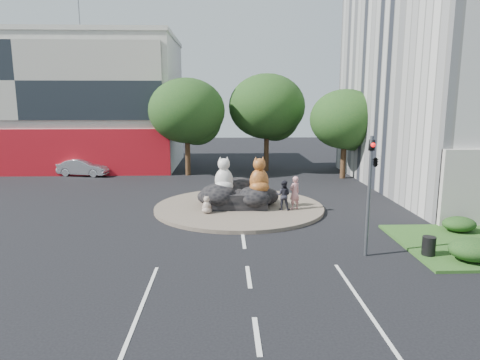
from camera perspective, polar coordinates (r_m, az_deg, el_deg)
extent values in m
plane|color=black|center=(16.08, 1.15, -12.79)|extent=(120.00, 120.00, 0.00)
cylinder|color=brown|center=(25.54, -0.14, -3.66)|extent=(10.00, 10.00, 0.20)
cube|color=silver|center=(46.05, -24.32, 9.17)|extent=(25.00, 12.00, 12.00)
cube|color=#A50F19|center=(40.73, -27.06, 3.24)|extent=(25.00, 0.30, 4.00)
cube|color=#B2AD9E|center=(40.48, -27.81, 11.67)|extent=(24.00, 0.15, 6.50)
cube|color=silver|center=(46.41, -24.93, 16.83)|extent=(25.20, 12.20, 0.40)
cylinder|color=#595B60|center=(47.69, -20.68, 20.21)|extent=(0.10, 0.10, 5.00)
cylinder|color=#382314|center=(37.15, -6.98, 3.51)|extent=(0.44, 0.44, 3.74)
ellipsoid|color=#123916|center=(36.88, -7.11, 9.16)|extent=(6.46, 6.46, 5.49)
sphere|color=#123916|center=(37.35, -5.78, 7.90)|extent=(4.25, 4.25, 4.25)
sphere|color=#123916|center=(36.67, -8.23, 8.19)|extent=(3.74, 3.74, 3.74)
cylinder|color=#382314|center=(39.18, 3.54, 4.10)|extent=(0.44, 0.44, 3.96)
ellipsoid|color=#123916|center=(38.94, 3.60, 9.77)|extent=(6.84, 6.84, 5.81)
sphere|color=#123916|center=(39.54, 4.68, 8.46)|extent=(4.50, 4.50, 4.50)
sphere|color=#123916|center=(38.59, 2.59, 8.83)|extent=(3.96, 3.96, 3.96)
cylinder|color=#382314|center=(36.42, 13.61, 2.81)|extent=(0.44, 0.44, 3.30)
ellipsoid|color=#123916|center=(36.15, 13.83, 7.88)|extent=(5.70, 5.70, 4.84)
sphere|color=#123916|center=(36.89, 14.77, 6.72)|extent=(3.75, 3.75, 3.75)
sphere|color=#123916|center=(35.70, 12.83, 7.05)|extent=(3.30, 3.30, 3.30)
ellipsoid|color=#123916|center=(19.46, 28.77, -8.14)|extent=(2.00, 1.60, 0.90)
ellipsoid|color=#123916|center=(23.36, 27.18, -5.25)|extent=(1.60, 1.28, 0.72)
cylinder|color=#595B60|center=(18.16, 16.78, -2.22)|extent=(0.14, 0.14, 5.00)
imported|color=black|center=(17.87, 17.07, 3.11)|extent=(0.21, 0.26, 1.30)
imported|color=black|center=(17.96, 17.63, 2.47)|extent=(0.26, 1.24, 0.50)
sphere|color=red|center=(17.65, 17.33, 4.48)|extent=(0.18, 0.18, 0.18)
cylinder|color=#595B60|center=(26.74, 29.18, 4.13)|extent=(0.18, 0.18, 8.00)
cylinder|color=#595B60|center=(26.18, 28.07, 12.92)|extent=(2.00, 0.12, 0.12)
cube|color=silver|center=(25.70, 26.07, 12.92)|extent=(0.50, 0.22, 0.12)
imported|color=tan|center=(24.76, 7.29, -1.69)|extent=(0.83, 0.75, 1.91)
imported|color=#212029|center=(24.52, 5.81, -2.02)|extent=(0.97, 0.84, 1.71)
imported|color=#A7A9AF|center=(39.05, -20.10, 1.59)|extent=(4.63, 2.48, 1.45)
cylinder|color=black|center=(19.34, 23.86, -8.03)|extent=(0.71, 0.71, 0.78)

